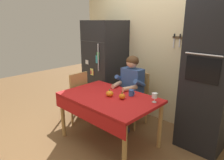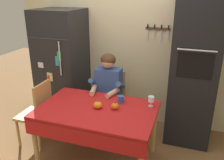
# 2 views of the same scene
# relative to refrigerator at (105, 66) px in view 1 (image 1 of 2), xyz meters

# --- Properties ---
(ground_plane) EXTENTS (10.00, 10.00, 0.00)m
(ground_plane) POSITION_rel_refrigerator_xyz_m (0.95, -0.96, -0.90)
(ground_plane) COLOR brown
(ground_plane) RESTS_ON ground
(back_wall_assembly) EXTENTS (3.70, 0.13, 2.60)m
(back_wall_assembly) POSITION_rel_refrigerator_xyz_m (1.00, 0.39, 0.40)
(back_wall_assembly) COLOR beige
(back_wall_assembly) RESTS_ON ground
(refrigerator) EXTENTS (0.68, 0.71, 1.80)m
(refrigerator) POSITION_rel_refrigerator_xyz_m (0.00, 0.00, 0.00)
(refrigerator) COLOR black
(refrigerator) RESTS_ON ground
(wall_oven) EXTENTS (0.60, 0.64, 2.10)m
(wall_oven) POSITION_rel_refrigerator_xyz_m (2.00, 0.04, 0.15)
(wall_oven) COLOR black
(wall_oven) RESTS_ON ground
(dining_table) EXTENTS (1.40, 0.90, 0.74)m
(dining_table) POSITION_rel_refrigerator_xyz_m (0.95, -0.88, -0.24)
(dining_table) COLOR tan
(dining_table) RESTS_ON ground
(chair_behind_person) EXTENTS (0.40, 0.40, 0.93)m
(chair_behind_person) POSITION_rel_refrigerator_xyz_m (0.87, -0.09, -0.39)
(chair_behind_person) COLOR tan
(chair_behind_person) RESTS_ON ground
(seated_person) EXTENTS (0.47, 0.55, 1.25)m
(seated_person) POSITION_rel_refrigerator_xyz_m (0.87, -0.28, -0.16)
(seated_person) COLOR #38384C
(seated_person) RESTS_ON ground
(chair_left_side) EXTENTS (0.40, 0.40, 0.93)m
(chair_left_side) POSITION_rel_refrigerator_xyz_m (0.05, -0.79, -0.39)
(chair_left_side) COLOR tan
(chair_left_side) RESTS_ON ground
(coffee_mug) EXTENTS (0.11, 0.08, 0.09)m
(coffee_mug) POSITION_rel_refrigerator_xyz_m (1.17, -0.62, -0.11)
(coffee_mug) COLOR #2D569E
(coffee_mug) RESTS_ON dining_table
(wine_glass) EXTENTS (0.07, 0.07, 0.13)m
(wine_glass) POSITION_rel_refrigerator_xyz_m (1.55, -0.60, -0.07)
(wine_glass) COLOR white
(wine_glass) RESTS_ON dining_table
(pumpkin_large) EXTENTS (0.09, 0.09, 0.10)m
(pumpkin_large) POSITION_rel_refrigerator_xyz_m (1.16, -0.81, -0.12)
(pumpkin_large) COLOR orange
(pumpkin_large) RESTS_ON dining_table
(pumpkin_medium) EXTENTS (0.11, 0.11, 0.11)m
(pumpkin_medium) POSITION_rel_refrigerator_xyz_m (0.96, -0.85, -0.12)
(pumpkin_medium) COLOR orange
(pumpkin_medium) RESTS_ON dining_table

